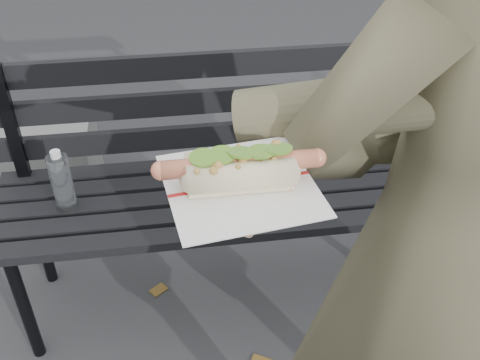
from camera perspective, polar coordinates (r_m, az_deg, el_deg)
The scene contains 3 objects.
park_bench at distance 1.84m, azimuth -1.79°, elevation 1.16°, with size 1.50×0.44×0.88m.
person at distance 1.10m, azimuth 20.09°, elevation -6.27°, with size 0.65×0.42×1.77m, color brown.
held_hotdog at distance 0.81m, azimuth 12.93°, elevation 6.02°, with size 0.63×0.32×0.20m.
Camera 1 is at (-0.11, -0.52, 1.59)m, focal length 42.00 mm.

